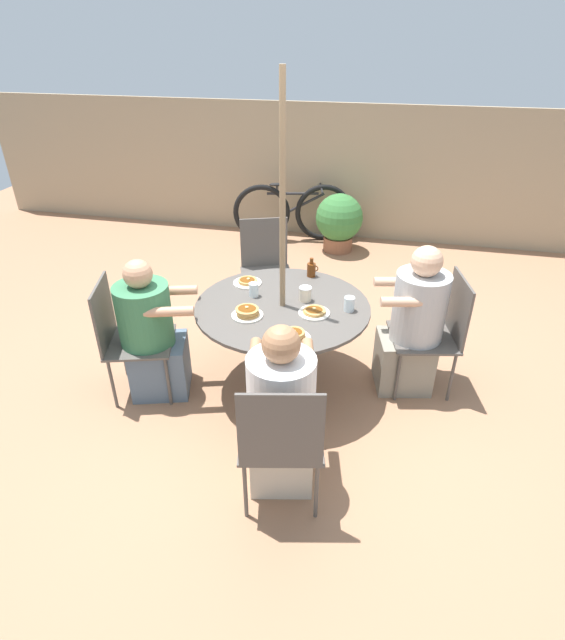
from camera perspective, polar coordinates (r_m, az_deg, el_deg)
ground_plane at (r=4.06m, az=0.00°, el=-7.16°), size 12.00×12.00×0.00m
back_fence at (r=6.77m, az=6.62°, el=16.37°), size 10.00×0.06×1.69m
patio_table at (r=3.72m, az=0.00°, el=0.32°), size 1.29×1.29×0.72m
umbrella_pole at (r=3.48m, az=0.00°, el=7.98°), size 0.04×0.04×2.30m
patio_chair_north at (r=2.83m, az=-0.17°, el=-13.23°), size 0.57×0.57×0.93m
diner_north at (r=2.98m, az=-0.14°, el=-10.91°), size 0.48×0.60×1.14m
patio_chair_east at (r=3.93m, az=17.30°, el=-0.86°), size 0.56×0.56×0.93m
diner_east at (r=3.87m, az=14.66°, el=-0.80°), size 0.55×0.47×1.18m
patio_chair_south at (r=4.79m, az=-1.93°, el=6.43°), size 0.61×0.61×0.93m
patio_chair_west at (r=3.87m, az=-17.53°, el=-1.44°), size 0.59×0.59×0.93m
diner_west at (r=3.84m, az=-14.70°, el=-1.76°), size 0.62×0.52×1.11m
pancake_plate_a at (r=3.26m, az=1.31°, el=-1.81°), size 0.23×0.23×0.07m
pancake_plate_b at (r=3.98m, az=-4.02°, el=4.37°), size 0.23×0.23×0.05m
pancake_plate_c at (r=3.55m, az=3.65°, el=0.94°), size 0.23×0.23×0.04m
pancake_plate_d at (r=3.52m, az=-4.03°, el=0.87°), size 0.23×0.23×0.07m
syrup_bottle at (r=4.08m, az=3.33°, el=5.81°), size 0.09×0.07×0.16m
coffee_cup at (r=3.71m, az=2.62°, el=3.00°), size 0.09×0.09×0.11m
drinking_glass_a at (r=3.77m, az=-3.31°, el=3.48°), size 0.07×0.07×0.11m
drinking_glass_b at (r=3.60m, az=7.64°, el=1.83°), size 0.08×0.08×0.11m
bicycle at (r=6.67m, az=1.17°, el=12.22°), size 1.53×0.51×0.76m
potted_shrub at (r=6.37m, az=6.48°, el=11.24°), size 0.59×0.59×0.72m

